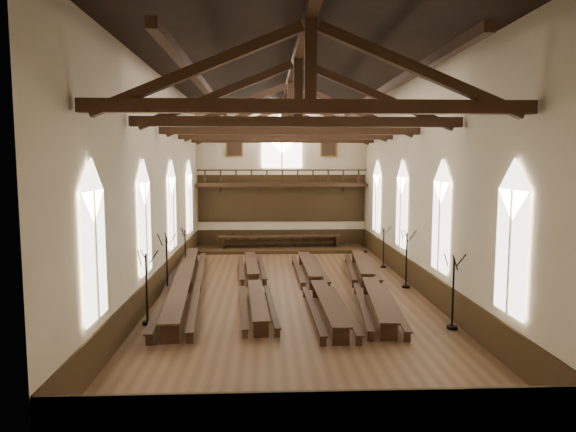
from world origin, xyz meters
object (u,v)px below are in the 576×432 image
object	(u,v)px
refectory_row_c	(317,282)
high_table	(280,237)
candelabrum_left_far	(185,258)
candelabrum_right_near	(453,306)
refectory_row_a	(183,279)
refectory_row_b	(254,280)
candelabrum_left_near	(147,302)
candelabrum_right_far	(383,255)
dais	(280,248)
candelabrum_left_mid	(167,277)
candelabrum_right_mid	(406,270)
refectory_row_d	(369,280)

from	to	relation	value
refectory_row_c	high_table	size ratio (longest dim) A/B	1.67
candelabrum_left_far	candelabrum_right_near	distance (m)	15.07
refectory_row_c	high_table	world-z (taller)	high_table
refectory_row_a	refectory_row_c	world-z (taller)	refectory_row_a
high_table	candelabrum_right_near	distance (m)	17.91
refectory_row_c	refectory_row_b	bearing A→B (deg)	167.22
candelabrum_right_near	high_table	bearing A→B (deg)	108.72
candelabrum_left_near	candelabrum_right_far	size ratio (longest dim) A/B	1.18
dais	candelabrum_left_far	bearing A→B (deg)	-128.29
refectory_row_c	candelabrum_right_far	world-z (taller)	candelabrum_right_far
dais	candelabrum_left_mid	bearing A→B (deg)	-114.02
candelabrum_left_mid	refectory_row_a	bearing A→B (deg)	60.22
refectory_row_a	candelabrum_right_mid	size ratio (longest dim) A/B	5.31
refectory_row_b	refectory_row_d	size ratio (longest dim) A/B	0.95
high_table	candelabrum_left_near	distance (m)	16.81
candelabrum_right_far	candelabrum_right_near	bearing A→B (deg)	-90.00
dais	candelabrum_right_mid	world-z (taller)	candelabrum_right_mid
dais	candelabrum_right_mid	bearing A→B (deg)	-62.09
refectory_row_d	candelabrum_left_mid	xyz separation A→B (m)	(-9.22, -0.64, 0.34)
high_table	refectory_row_c	bearing A→B (deg)	-83.28
refectory_row_d	refectory_row_a	bearing A→B (deg)	177.81
refectory_row_c	candelabrum_left_mid	bearing A→B (deg)	-177.92
candelabrum_left_far	candelabrum_right_near	world-z (taller)	candelabrum_right_near
candelabrum_left_far	candelabrum_right_mid	xyz separation A→B (m)	(11.10, -4.08, 0.11)
candelabrum_left_far	candelabrum_right_mid	world-z (taller)	candelabrum_right_mid
candelabrum_right_near	candelabrum_right_far	size ratio (longest dim) A/B	1.16
candelabrum_right_far	candelabrum_left_near	bearing A→B (deg)	-138.50
refectory_row_d	candelabrum_left_near	distance (m)	10.30
refectory_row_c	candelabrum_right_mid	size ratio (longest dim) A/B	5.01
candelabrum_left_far	candelabrum_right_far	xyz separation A→B (m)	(11.10, 0.66, -0.02)
refectory_row_b	candelabrum_right_near	distance (m)	9.35
refectory_row_d	candelabrum_right_mid	size ratio (longest dim) A/B	5.10
dais	candelabrum_right_far	bearing A→B (deg)	-46.77
refectory_row_d	candelabrum_right_near	xyz separation A→B (m)	(1.88, -5.60, 0.30)
refectory_row_d	refectory_row_c	bearing A→B (deg)	-170.99
candelabrum_left_mid	candelabrum_right_mid	xyz separation A→B (m)	(11.10, 1.15, -0.02)
refectory_row_c	candelabrum_left_far	world-z (taller)	candelabrum_left_far
candelabrum_left_mid	high_table	bearing A→B (deg)	65.98
candelabrum_right_near	refectory_row_d	bearing A→B (deg)	108.52
refectory_row_d	candelabrum_left_far	distance (m)	10.31
candelabrum_right_mid	candelabrum_right_near	bearing A→B (deg)	-90.00
dais	candelabrum_left_mid	xyz separation A→B (m)	(-5.35, -12.01, 0.77)
candelabrum_right_near	candelabrum_right_mid	xyz separation A→B (m)	(-0.00, 6.11, 0.02)
dais	candelabrum_left_mid	world-z (taller)	candelabrum_left_mid
high_table	candelabrum_right_mid	size ratio (longest dim) A/B	3.00
refectory_row_d	candelabrum_right_far	bearing A→B (deg)	70.34
refectory_row_d	candelabrum_left_near	bearing A→B (deg)	-153.65
candelabrum_right_far	refectory_row_d	bearing A→B (deg)	-109.66
refectory_row_a	candelabrum_right_near	world-z (taller)	candelabrum_right_near
refectory_row_d	candelabrum_left_far	world-z (taller)	candelabrum_left_far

